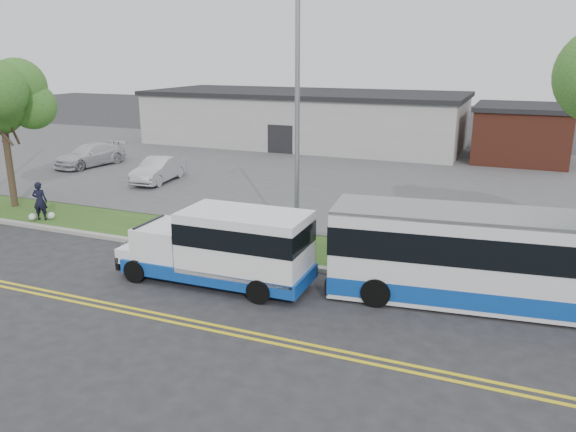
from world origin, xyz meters
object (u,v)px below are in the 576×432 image
at_px(shuttle_bus, 227,245).
at_px(parked_car_b, 90,155).
at_px(parked_car_a, 158,170).
at_px(transit_bus, 504,260).
at_px(tree_west, 1,101).
at_px(pedestrian, 40,201).
at_px(streetlight_near, 297,113).

height_order(shuttle_bus, parked_car_b, shuttle_bus).
relative_size(shuttle_bus, parked_car_a, 1.52).
xyz_separation_m(transit_bus, parked_car_a, (-19.09, 9.82, -0.62)).
xyz_separation_m(shuttle_bus, parked_car_a, (-10.79, 11.53, -0.52)).
xyz_separation_m(tree_west, pedestrian, (3.06, -1.30, -4.16)).
bearing_deg(pedestrian, streetlight_near, 161.31).
relative_size(streetlight_near, parked_car_a, 2.20).
bearing_deg(parked_car_a, tree_west, -121.16).
xyz_separation_m(streetlight_near, shuttle_bus, (-0.85, -3.84, -3.90)).
relative_size(shuttle_bus, parked_car_b, 1.33).
height_order(tree_west, parked_car_b, tree_west).
xyz_separation_m(streetlight_near, parked_car_a, (-11.65, 7.69, -4.42)).
height_order(transit_bus, pedestrian, transit_bus).
relative_size(transit_bus, parked_car_a, 2.41).
bearing_deg(transit_bus, pedestrian, 169.29).
distance_m(transit_bus, pedestrian, 19.43).
bearing_deg(shuttle_bus, parked_car_b, 141.00).
distance_m(tree_west, transit_bus, 22.89).
height_order(transit_bus, parked_car_a, transit_bus).
relative_size(streetlight_near, parked_car_b, 1.92).
bearing_deg(streetlight_near, transit_bus, -15.97).
xyz_separation_m(transit_bus, pedestrian, (-19.38, 1.30, -0.47)).
bearing_deg(parked_car_a, transit_bus, -33.46).
bearing_deg(shuttle_bus, pedestrian, 163.66).
bearing_deg(shuttle_bus, parked_car_a, 131.97).
distance_m(pedestrian, parked_car_b, 12.77).
relative_size(shuttle_bus, transit_bus, 0.63).
relative_size(tree_west, pedestrian, 3.98).
height_order(streetlight_near, parked_car_b, streetlight_near).
relative_size(tree_west, parked_car_a, 1.60).
bearing_deg(transit_bus, parked_car_b, 148.20).
relative_size(tree_west, parked_car_b, 1.39).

